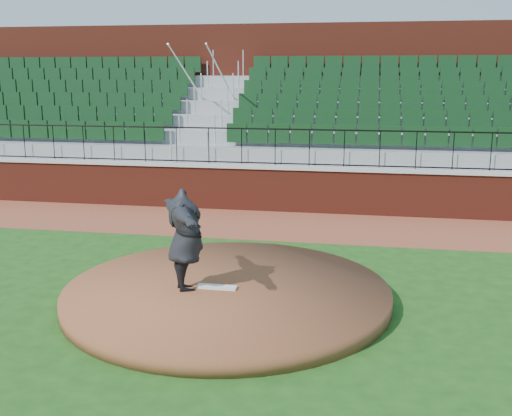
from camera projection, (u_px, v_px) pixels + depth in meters
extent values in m
plane|color=#1A4814|center=(240.00, 300.00, 10.52)|extent=(90.00, 90.00, 0.00)
cube|color=brown|center=(284.00, 225.00, 15.70)|extent=(34.00, 3.20, 0.01)
cube|color=maroon|center=(292.00, 190.00, 17.10)|extent=(34.00, 0.35, 1.20)
cube|color=#B7B7B7|center=(292.00, 167.00, 16.96)|extent=(34.00, 0.45, 0.10)
cube|color=maroon|center=(312.00, 103.00, 21.94)|extent=(34.00, 0.50, 5.50)
cylinder|color=brown|center=(227.00, 293.00, 10.50)|extent=(5.56, 5.56, 0.25)
cube|color=white|center=(217.00, 287.00, 10.38)|extent=(0.67, 0.17, 0.04)
imported|color=black|center=(185.00, 240.00, 10.14)|extent=(1.54, 2.15, 1.74)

